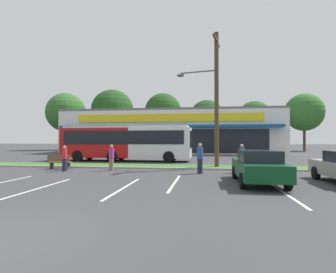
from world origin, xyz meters
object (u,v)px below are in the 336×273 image
Objects in this scene: utility_pole at (214,95)px; pedestrian_mid at (242,158)px; city_bus at (126,142)px; car_2 at (258,166)px; bus_stop_bench at (59,161)px; car_0 at (106,150)px; pedestrian_by_pole at (111,158)px; pedestrian_near_bench at (64,158)px; pedestrian_far at (200,158)px.

utility_pole is 5.05m from pedestrian_mid.
pedestrian_mid is at bearing -57.64° from utility_pole.
car_2 is (9.61, -11.45, -1.00)m from city_bus.
car_2 is at bearing -74.71° from utility_pole.
bus_stop_bench is at bearing 2.25° from pedestrian_mid.
bus_stop_bench is 0.34× the size of car_0.
pedestrian_mid is (8.08, -0.02, 0.03)m from pedestrian_by_pole.
car_2 is (1.69, -6.20, -4.29)m from utility_pole.
pedestrian_mid is at bearing 109.89° from pedestrian_near_bench.
pedestrian_near_bench reaches higher than car_2.
pedestrian_by_pole is 0.97× the size of pedestrian_mid.
pedestrian_by_pole is at bearing -78.52° from city_bus.
pedestrian_far is (5.62, -0.70, 0.06)m from pedestrian_by_pole.
pedestrian_far is at bearing 40.11° from car_2.
car_2 is 2.55× the size of pedestrian_far.
pedestrian_by_pole reaches higher than pedestrian_near_bench.
car_0 is 1.03× the size of car_2.
pedestrian_far is (-0.96, -3.05, -4.17)m from utility_pole.
pedestrian_mid reaches higher than pedestrian_near_bench.
pedestrian_near_bench is 2.89m from pedestrian_by_pole.
pedestrian_near_bench is at bearing -161.97° from utility_pole.
pedestrian_mid is (10.89, 0.68, 0.06)m from pedestrian_near_bench.
bus_stop_bench is 3.88m from pedestrian_by_pole.
utility_pole is at bearing 142.70° from pedestrian_by_pole.
car_2 is (12.10, -4.33, 0.27)m from bus_stop_bench.
car_0 is 15.69m from pedestrian_near_bench.
city_bus is 8.51m from car_0.
pedestrian_by_pole is (1.33, -7.61, -0.93)m from city_bus.
utility_pole is 5.69× the size of pedestrian_by_pole.
utility_pole is 7.73m from car_2.
pedestrian_far is at bearing -107.39° from utility_pole.
city_bus reaches higher than car_0.
utility_pole is 2.09× the size of car_2.
city_bus reaches higher than pedestrian_by_pole.
car_0 is 15.84m from pedestrian_by_pole.
bus_stop_bench is at bearing 70.31° from car_2.
utility_pole reaches higher than pedestrian_by_pole.
pedestrian_by_pole is (5.98, -14.66, 0.12)m from car_0.
pedestrian_far is (8.43, 0.00, 0.09)m from pedestrian_near_bench.
pedestrian_by_pole is at bearing -16.91° from pedestrian_far.
car_0 is 23.36m from car_2.
car_0 is at bearing -62.78° from pedestrian_far.
car_2 is 11.52m from pedestrian_near_bench.
car_2 is 2.84× the size of pedestrian_near_bench.
pedestrian_near_bench is 10.91m from pedestrian_mid.
bus_stop_bench is 0.96× the size of pedestrian_by_pole.
city_bus is at bearing -34.32° from pedestrian_mid.
bus_stop_bench is 1.00× the size of pedestrian_near_bench.
utility_pole reaches higher than car_2.
car_2 is at bearing 160.31° from bus_stop_bench.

